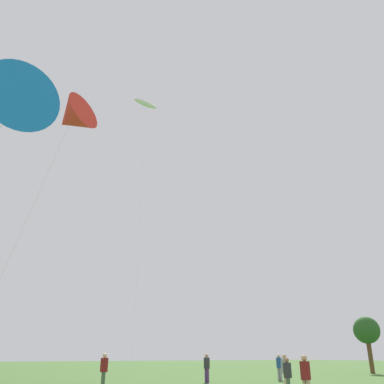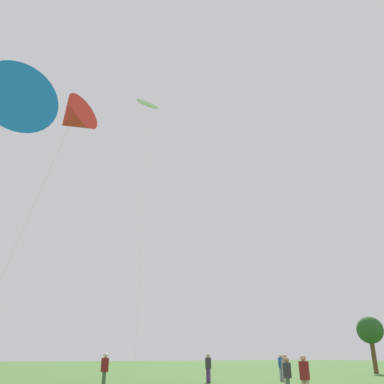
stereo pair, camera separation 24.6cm
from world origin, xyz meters
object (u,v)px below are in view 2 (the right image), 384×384
at_px(person_standing_0, 208,366).
at_px(park_tree_1, 370,331).
at_px(person_standing_5, 287,374).
at_px(kite_flying_0, 73,118).
at_px(person_standing_4, 305,375).
at_px(person_standing_6, 105,369).
at_px(kite_flying_2, 12,108).
at_px(person_standing_1, 281,365).
at_px(kite_flying_1, 148,104).
at_px(person_standing_3, 286,370).

bearing_deg(person_standing_0, park_tree_1, -94.50).
relative_size(person_standing_5, kite_flying_0, 0.10).
distance_m(person_standing_4, kite_flying_0, 17.39).
height_order(person_standing_6, kite_flying_2, kite_flying_2).
height_order(person_standing_1, person_standing_6, person_standing_6).
bearing_deg(kite_flying_2, park_tree_1, 19.39).
bearing_deg(kite_flying_1, kite_flying_2, -123.51).
bearing_deg(park_tree_1, person_standing_5, -149.68).
bearing_deg(person_standing_1, person_standing_5, -56.69).
bearing_deg(person_standing_5, person_standing_0, 22.02).
xyz_separation_m(person_standing_5, person_standing_6, (-5.45, 7.94, 0.12)).
bearing_deg(kite_flying_1, person_standing_6, -117.38).
bearing_deg(person_standing_0, person_standing_6, 92.47).
xyz_separation_m(kite_flying_1, park_tree_1, (20.60, -11.93, -27.26)).
relative_size(person_standing_5, kite_flying_2, 0.13).
height_order(person_standing_5, park_tree_1, park_tree_1).
xyz_separation_m(person_standing_1, park_tree_1, (16.28, 4.58, 3.01)).
bearing_deg(person_standing_0, person_standing_1, -110.32).
xyz_separation_m(person_standing_1, person_standing_6, (-13.86, -1.92, 0.01)).
relative_size(person_standing_3, kite_flying_0, 0.11).
relative_size(kite_flying_0, kite_flying_2, 1.23).
height_order(person_standing_1, person_standing_4, person_standing_1).
bearing_deg(person_standing_3, person_standing_4, -159.58).
height_order(kite_flying_1, kite_flying_2, kite_flying_1).
xyz_separation_m(person_standing_5, kite_flying_1, (4.09, 26.37, 30.38)).
height_order(person_standing_5, kite_flying_2, kite_flying_2).
relative_size(person_standing_0, kite_flying_2, 0.14).
xyz_separation_m(person_standing_0, person_standing_1, (5.85, -0.57, -0.01)).
xyz_separation_m(person_standing_5, kite_flying_0, (-9.07, 5.99, 13.19)).
bearing_deg(kite_flying_2, person_standing_3, 3.23).
bearing_deg(person_standing_0, kite_flying_0, 96.12).
bearing_deg(person_standing_1, person_standing_6, -98.36).
distance_m(person_standing_6, kite_flying_0, 13.70).
bearing_deg(person_standing_4, person_standing_0, -23.95).
xyz_separation_m(person_standing_4, person_standing_5, (1.15, 2.21, -0.06)).
relative_size(person_standing_1, person_standing_3, 1.02).
height_order(person_standing_0, person_standing_1, person_standing_0).
bearing_deg(person_standing_5, kite_flying_2, 119.52).
height_order(person_standing_3, kite_flying_2, kite_flying_2).
bearing_deg(person_standing_3, person_standing_5, -165.79).
height_order(person_standing_0, park_tree_1, park_tree_1).
bearing_deg(kite_flying_1, person_standing_3, -95.21).
bearing_deg(kite_flying_0, person_standing_6, 28.35).
xyz_separation_m(person_standing_5, park_tree_1, (24.69, 14.44, 3.12)).
bearing_deg(kite_flying_2, person_standing_1, 22.15).
distance_m(person_standing_4, person_standing_6, 11.03).
bearing_deg(kite_flying_2, person_standing_0, 31.11).
height_order(person_standing_1, person_standing_3, person_standing_1).
distance_m(person_standing_1, kite_flying_0, 22.16).
bearing_deg(park_tree_1, person_standing_0, -169.73).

